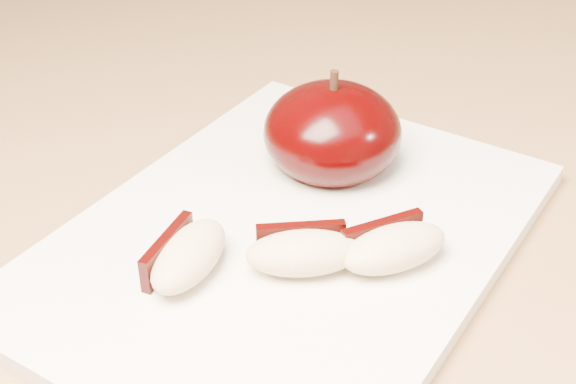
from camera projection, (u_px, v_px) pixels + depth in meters
cutting_board at (288, 240)px, 0.42m from camera, size 0.34×0.30×0.01m
apple_half at (332, 132)px, 0.47m from camera, size 0.09×0.09×0.07m
apple_wedge_a at (186, 255)px, 0.39m from camera, size 0.06×0.05×0.02m
apple_wedge_b at (303, 251)px, 0.39m from camera, size 0.06×0.05×0.02m
apple_wedge_c at (393, 247)px, 0.39m from camera, size 0.06×0.04×0.02m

